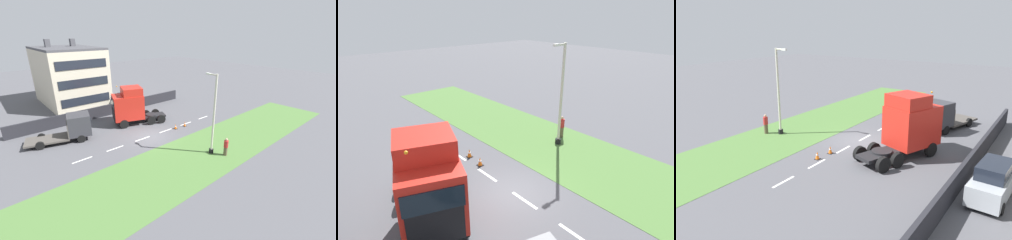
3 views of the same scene
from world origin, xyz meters
TOP-DOWN VIEW (x-y plane):
  - ground_plane at (0.00, 0.00)m, footprint 120.00×120.00m
  - grass_verge at (-6.00, 0.00)m, footprint 7.00×44.00m
  - lane_markings at (0.00, -0.70)m, footprint 0.16×17.80m
  - boundary_wall at (9.00, 0.00)m, footprint 0.25×24.00m
  - lorry_cab at (4.44, -0.52)m, footprint 4.54×6.58m
  - flatbed_truck at (4.49, 6.21)m, footprint 3.85×6.54m
  - parked_car at (10.71, -3.74)m, footprint 2.03×4.60m
  - lamp_post at (-6.50, -2.25)m, footprint 1.33×0.42m
  - pedestrian at (-7.68, -2.86)m, footprint 0.39×0.39m
  - traffic_cone_lead at (-0.35, -3.48)m, footprint 0.36×0.36m
  - traffic_cone_trailing at (-0.46, -4.85)m, footprint 0.36×0.36m

SIDE VIEW (x-z plane):
  - ground_plane at x=0.00m, z-range 0.00..0.00m
  - lane_markings at x=0.00m, z-range 0.00..0.00m
  - grass_verge at x=-6.00m, z-range 0.00..0.01m
  - traffic_cone_lead at x=-0.35m, z-range -0.01..0.57m
  - traffic_cone_trailing at x=-0.46m, z-range -0.01..0.57m
  - boundary_wall at x=9.00m, z-range 0.00..1.45m
  - pedestrian at x=-7.68m, z-range -0.02..1.68m
  - parked_car at x=10.71m, z-range -0.03..2.06m
  - flatbed_truck at x=4.49m, z-range 0.08..2.75m
  - lorry_cab at x=4.44m, z-range -0.07..4.56m
  - lamp_post at x=-6.50m, z-range -0.37..6.91m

